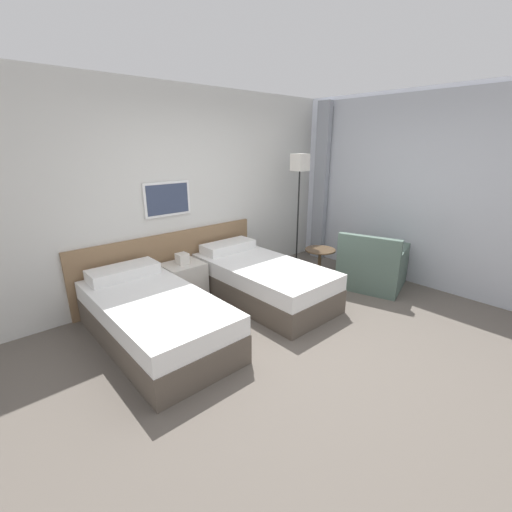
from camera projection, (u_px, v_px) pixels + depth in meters
ground_plane at (308, 340)px, 3.62m from camera, size 16.00×16.00×0.00m
wall_headboard at (192, 196)px, 4.69m from camera, size 10.00×0.10×2.70m
wall_window at (434, 193)px, 4.67m from camera, size 0.21×4.59×2.70m
bed_near_door at (154, 317)px, 3.56m from camera, size 0.97×1.93×0.63m
bed_near_window at (262, 280)px, 4.53m from camera, size 0.97×1.93×0.63m
nightstand at (184, 280)px, 4.54m from camera, size 0.50×0.43×0.63m
floor_lamp at (300, 175)px, 5.26m from camera, size 0.24×0.24×1.83m
side_table at (320, 258)px, 5.11m from camera, size 0.45×0.45×0.49m
armchair at (372, 268)px, 4.93m from camera, size 1.02×1.03×0.82m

